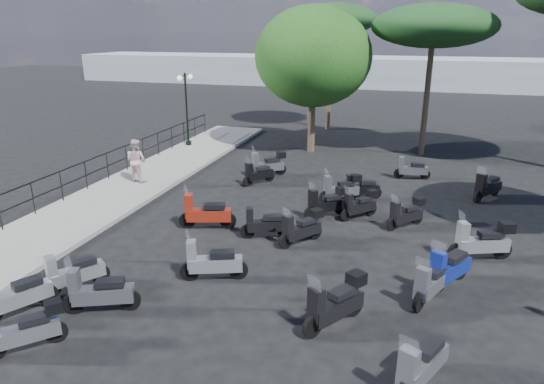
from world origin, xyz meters
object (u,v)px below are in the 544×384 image
(scooter_20, at_px, (335,304))
(scooter_1, at_px, (16,296))
(pedestrian_far, at_px, (136,160))
(scooter_27, at_px, (431,284))
(scooter_9, at_px, (302,229))
(scooter_22, at_px, (360,205))
(scooter_5, at_px, (268,165))
(scooter_3, at_px, (73,273))
(scooter_15, at_px, (265,224))
(scooter_14, at_px, (212,262))
(pine_0, at_px, (434,26))
(pine_2, at_px, (331,20))
(scooter_8, at_px, (99,293))
(lamp_post_2, at_px, (186,105))
(scooter_30, at_px, (406,214))
(scooter_19, at_px, (421,366))
(scooter_23, at_px, (411,169))
(scooter_11, at_px, (258,174))
(scooter_10, at_px, (327,203))
(scooter_28, at_px, (482,242))
(broadleaf_tree, at_px, (313,57))
(scooter_17, at_px, (361,188))
(scooter_21, at_px, (448,269))
(scooter_29, at_px, (487,187))
(scooter_4, at_px, (206,213))
(scooter_16, at_px, (341,189))
(scooter_2, at_px, (25,330))

(scooter_20, bearing_deg, scooter_1, 47.71)
(pedestrian_far, relative_size, scooter_27, 1.13)
(scooter_9, bearing_deg, scooter_22, -81.33)
(scooter_20, bearing_deg, scooter_5, -31.04)
(scooter_3, xyz_separation_m, scooter_15, (3.43, 4.26, -0.02))
(scooter_14, bearing_deg, pine_0, -38.83)
(scooter_20, height_order, pine_2, pine_2)
(scooter_8, bearing_deg, pine_0, -45.23)
(pine_0, height_order, pine_2, pine_2)
(scooter_1, bearing_deg, lamp_post_2, -48.96)
(scooter_20, distance_m, scooter_30, 6.09)
(scooter_19, relative_size, scooter_23, 1.05)
(scooter_5, relative_size, pine_2, 0.20)
(scooter_11, distance_m, scooter_23, 6.40)
(lamp_post_2, relative_size, scooter_3, 2.66)
(scooter_11, height_order, pine_2, pine_2)
(scooter_15, bearing_deg, scooter_10, -56.13)
(scooter_3, height_order, pine_0, pine_0)
(scooter_28, bearing_deg, broadleaf_tree, 11.75)
(lamp_post_2, bearing_deg, scooter_17, -18.13)
(scooter_21, xyz_separation_m, pine_0, (-0.68, 13.49, 5.58))
(scooter_14, xyz_separation_m, scooter_29, (7.24, 8.40, 0.01))
(scooter_27, bearing_deg, scooter_19, 111.51)
(lamp_post_2, distance_m, scooter_19, 19.42)
(scooter_4, distance_m, scooter_5, 5.97)
(scooter_15, relative_size, scooter_27, 0.96)
(lamp_post_2, bearing_deg, scooter_1, -65.70)
(scooter_10, bearing_deg, scooter_15, 104.44)
(scooter_4, bearing_deg, scooter_11, -18.19)
(scooter_4, bearing_deg, scooter_21, -120.32)
(scooter_3, distance_m, scooter_23, 13.91)
(scooter_20, distance_m, pine_0, 16.87)
(scooter_3, bearing_deg, pedestrian_far, -33.78)
(scooter_16, bearing_deg, scooter_1, 116.44)
(scooter_2, xyz_separation_m, scooter_9, (3.97, 6.37, 0.01))
(scooter_28, relative_size, pine_0, 0.24)
(scooter_23, distance_m, scooter_29, 3.30)
(lamp_post_2, height_order, pine_0, pine_0)
(scooter_17, distance_m, scooter_29, 4.60)
(scooter_4, bearing_deg, scooter_16, -61.46)
(scooter_4, bearing_deg, broadleaf_tree, -21.88)
(scooter_2, distance_m, pine_0, 20.54)
(scooter_29, bearing_deg, lamp_post_2, 17.49)
(scooter_27, relative_size, scooter_30, 1.29)
(scooter_2, height_order, pine_0, pine_0)
(scooter_4, bearing_deg, scooter_30, -89.18)
(scooter_3, bearing_deg, scooter_22, -96.73)
(scooter_10, bearing_deg, scooter_30, -134.84)
(scooter_30, bearing_deg, scooter_15, 70.29)
(scooter_17, relative_size, scooter_21, 0.92)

